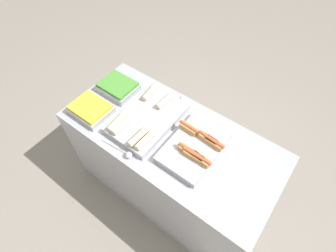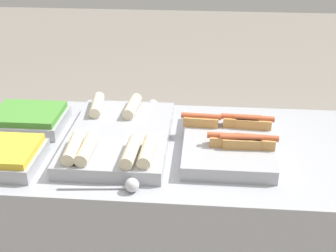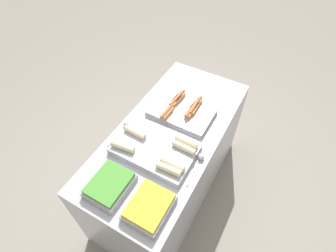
# 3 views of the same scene
# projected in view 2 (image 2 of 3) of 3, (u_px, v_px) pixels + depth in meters

# --- Properties ---
(counter) EXTENTS (1.59, 0.73, 0.87)m
(counter) POSITION_uv_depth(u_px,v_px,m) (173.00, 236.00, 1.95)
(counter) COLOR #A8AAB2
(counter) RESTS_ON ground_plane
(tray_hotdogs) EXTENTS (0.35, 0.48, 0.10)m
(tray_hotdogs) POSITION_uv_depth(u_px,v_px,m) (229.00, 140.00, 1.72)
(tray_hotdogs) COLOR #A8AAB2
(tray_hotdogs) RESTS_ON counter
(tray_wraps) EXTENTS (0.37, 0.56, 0.09)m
(tray_wraps) POSITION_uv_depth(u_px,v_px,m) (118.00, 137.00, 1.75)
(tray_wraps) COLOR #A8AAB2
(tray_wraps) RESTS_ON counter
(tray_side_back) EXTENTS (0.29, 0.23, 0.07)m
(tray_side_back) POSITION_uv_depth(u_px,v_px,m) (28.00, 119.00, 1.87)
(tray_side_back) COLOR #A8AAB2
(tray_side_back) RESTS_ON counter
(serving_spoon_near) EXTENTS (0.26, 0.05, 0.05)m
(serving_spoon_near) POSITION_uv_depth(u_px,v_px,m) (125.00, 186.00, 1.48)
(serving_spoon_near) COLOR silver
(serving_spoon_near) RESTS_ON counter
(serving_spoon_far) EXTENTS (0.25, 0.05, 0.05)m
(serving_spoon_far) POSITION_uv_depth(u_px,v_px,m) (148.00, 105.00, 2.03)
(serving_spoon_far) COLOR silver
(serving_spoon_far) RESTS_ON counter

